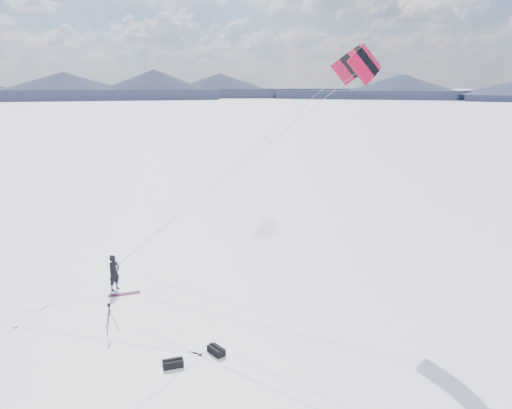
# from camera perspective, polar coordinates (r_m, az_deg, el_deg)

# --- Properties ---
(ground) EXTENTS (1800.00, 1800.00, 0.00)m
(ground) POSITION_cam_1_polar(r_m,az_deg,el_deg) (21.64, -15.27, -13.84)
(ground) COLOR white
(horizon_hills) EXTENTS (704.47, 706.88, 8.41)m
(horizon_hills) POSITION_cam_1_polar(r_m,az_deg,el_deg) (20.33, -15.86, -5.41)
(horizon_hills) COLOR #1F263A
(horizon_hills) RESTS_ON ground
(snow_tracks) EXTENTS (17.62, 10.25, 0.01)m
(snow_tracks) POSITION_cam_1_polar(r_m,az_deg,el_deg) (21.54, -14.42, -13.92)
(snow_tracks) COLOR silver
(snow_tracks) RESTS_ON ground
(snowkiter) EXTENTS (0.65, 0.76, 1.77)m
(snowkiter) POSITION_cam_1_polar(r_m,az_deg,el_deg) (25.71, -15.77, -9.33)
(snowkiter) COLOR black
(snowkiter) RESTS_ON ground
(snowboard) EXTENTS (1.46, 0.90, 0.04)m
(snowboard) POSITION_cam_1_polar(r_m,az_deg,el_deg) (25.03, -14.82, -9.86)
(snowboard) COLOR maroon
(snowboard) RESTS_ON ground
(tripod) EXTENTS (0.61, 0.55, 1.29)m
(tripod) POSITION_cam_1_polar(r_m,az_deg,el_deg) (21.25, -16.39, -11.95)
(tripod) COLOR black
(tripod) RESTS_ON ground
(gear_bag_a) EXTENTS (0.80, 0.60, 0.32)m
(gear_bag_a) POSITION_cam_1_polar(r_m,az_deg,el_deg) (18.83, -9.46, -17.47)
(gear_bag_a) COLOR black
(gear_bag_a) RESTS_ON ground
(gear_bag_b) EXTENTS (0.77, 0.76, 0.33)m
(gear_bag_b) POSITION_cam_1_polar(r_m,az_deg,el_deg) (19.41, -4.56, -16.28)
(gear_bag_b) COLOR black
(gear_bag_b) RESTS_ON ground
(power_kite) EXTENTS (12.49, 5.44, 10.40)m
(power_kite) POSITION_cam_1_polar(r_m,az_deg,el_deg) (22.86, 11.68, 15.45)
(power_kite) COLOR #AB0B2C
(power_kite) RESTS_ON ground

